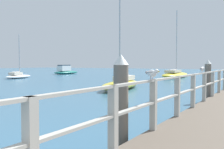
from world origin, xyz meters
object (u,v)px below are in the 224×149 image
(dock_piling_near, at_px, (121,104))
(boat_4, at_px, (121,83))
(dock_piling_far, at_px, (208,80))
(boat_2, at_px, (18,76))
(seagull_background, at_px, (202,69))
(boat_5, at_px, (66,71))
(seagull_foreground, at_px, (152,73))
(boat_0, at_px, (175,74))

(dock_piling_near, height_order, boat_4, boat_4)
(dock_piling_far, xyz_separation_m, boat_2, (-22.47, 7.87, -0.67))
(dock_piling_far, relative_size, seagull_background, 3.99)
(boat_5, bearing_deg, seagull_foreground, 133.41)
(dock_piling_far, relative_size, boat_0, 0.23)
(seagull_foreground, xyz_separation_m, boat_5, (-26.10, 27.08, -1.04))
(dock_piling_far, height_order, boat_0, boat_0)
(dock_piling_near, relative_size, boat_4, 0.26)
(seagull_foreground, xyz_separation_m, boat_0, (-7.90, 26.33, -1.15))
(dock_piling_near, xyz_separation_m, seagull_background, (0.38, 5.05, 0.58))
(dock_piling_near, relative_size, boat_5, 0.36)
(boat_0, relative_size, boat_4, 1.13)
(boat_5, bearing_deg, dock_piling_near, 132.38)
(dock_piling_near, height_order, boat_5, dock_piling_near)
(seagull_foreground, bearing_deg, boat_5, -98.28)
(boat_0, distance_m, boat_5, 18.21)
(boat_2, relative_size, boat_4, 0.70)
(dock_piling_far, height_order, seagull_foreground, dock_piling_far)
(boat_5, bearing_deg, boat_4, 139.22)
(dock_piling_far, bearing_deg, seagull_background, -82.57)
(boat_5, bearing_deg, dock_piling_far, 142.01)
(dock_piling_near, bearing_deg, boat_5, 132.92)
(dock_piling_far, xyz_separation_m, seagull_foreground, (0.39, -7.38, 0.58))
(seagull_background, xyz_separation_m, boat_2, (-22.85, 10.78, -1.25))
(dock_piling_near, bearing_deg, seagull_foreground, 56.03)
(seagull_background, bearing_deg, boat_2, 152.73)
(dock_piling_far, bearing_deg, boat_0, 111.65)
(dock_piling_near, height_order, boat_2, boat_2)
(seagull_background, height_order, boat_5, seagull_background)
(boat_0, bearing_deg, boat_2, -145.07)
(dock_piling_far, relative_size, boat_5, 0.36)
(seagull_foreground, relative_size, boat_2, 0.08)
(dock_piling_near, bearing_deg, dock_piling_far, 90.00)
(seagull_background, xyz_separation_m, boat_5, (-26.09, 22.60, -1.04))
(boat_2, height_order, boat_5, boat_2)
(seagull_background, relative_size, boat_2, 0.09)
(seagull_foreground, relative_size, seagull_background, 0.85)
(dock_piling_far, distance_m, seagull_background, 2.99)
(seagull_background, relative_size, boat_5, 0.09)
(dock_piling_far, distance_m, boat_4, 7.02)
(dock_piling_far, relative_size, boat_2, 0.37)
(boat_2, bearing_deg, boat_0, 21.66)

